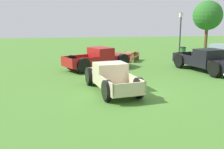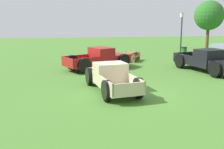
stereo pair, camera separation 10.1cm
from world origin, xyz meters
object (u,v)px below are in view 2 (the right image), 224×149
at_px(lamp_post_near, 181,35).
at_px(picnic_table, 130,56).
at_px(pickup_truck_behind_right, 210,62).
at_px(pickup_truck_foreground, 110,77).
at_px(pickup_truck_behind_left, 102,58).
at_px(trash_can, 184,52).
at_px(oak_tree_east, 209,16).

xyz_separation_m(lamp_post_near, picnic_table, (-5.08, -0.94, -1.74)).
bearing_deg(pickup_truck_behind_right, pickup_truck_foreground, -154.72).
height_order(pickup_truck_behind_left, lamp_post_near, lamp_post_near).
height_order(pickup_truck_foreground, trash_can, pickup_truck_foreground).
height_order(pickup_truck_foreground, oak_tree_east, oak_tree_east).
xyz_separation_m(picnic_table, trash_can, (5.90, 2.03, -0.01)).
xyz_separation_m(pickup_truck_behind_left, trash_can, (8.70, 5.18, -0.28)).
relative_size(pickup_truck_foreground, picnic_table, 2.19).
bearing_deg(pickup_truck_behind_left, oak_tree_east, 36.50).
height_order(lamp_post_near, picnic_table, lamp_post_near).
bearing_deg(pickup_truck_foreground, oak_tree_east, 49.49).
xyz_separation_m(pickup_truck_behind_left, picnic_table, (2.80, 3.15, -0.27)).
distance_m(pickup_truck_behind_right, picnic_table, 7.31).
relative_size(pickup_truck_foreground, pickup_truck_behind_left, 0.92).
bearing_deg(trash_can, picnic_table, -161.05).
bearing_deg(lamp_post_near, pickup_truck_foreground, -128.37).
relative_size(pickup_truck_behind_right, lamp_post_near, 1.32).
bearing_deg(lamp_post_near, pickup_truck_behind_left, -152.56).
distance_m(lamp_post_near, picnic_table, 5.45).
relative_size(trash_can, oak_tree_east, 0.16).
bearing_deg(lamp_post_near, trash_can, 52.94).
height_order(pickup_truck_foreground, picnic_table, pickup_truck_foreground).
xyz_separation_m(picnic_table, oak_tree_east, (10.87, 6.97, 3.54)).
height_order(pickup_truck_behind_left, picnic_table, pickup_truck_behind_left).
relative_size(pickup_truck_behind_left, picnic_table, 2.38).
bearing_deg(picnic_table, pickup_truck_foreground, -108.03).
relative_size(pickup_truck_foreground, pickup_truck_behind_right, 0.89).
bearing_deg(pickup_truck_behind_left, picnic_table, 48.36).
xyz_separation_m(pickup_truck_foreground, oak_tree_east, (13.90, 16.27, 3.33)).
xyz_separation_m(pickup_truck_foreground, pickup_truck_behind_right, (7.55, 3.57, 0.08)).
bearing_deg(pickup_truck_foreground, picnic_table, 71.97).
height_order(pickup_truck_foreground, pickup_truck_behind_left, pickup_truck_behind_left).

